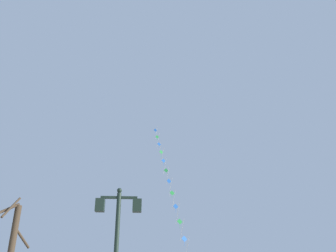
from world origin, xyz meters
TOP-DOWN VIEW (x-y plane):
  - twin_lantern_lamp_post at (-1.50, 9.05)m, footprint 1.45×0.28m
  - kite_train at (1.55, 30.72)m, footprint 2.92×18.81m

SIDE VIEW (x-z plane):
  - twin_lantern_lamp_post at x=-1.50m, z-range 0.91..5.57m
  - kite_train at x=1.55m, z-range 0.29..20.51m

